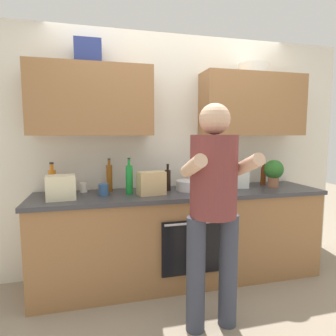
{
  "coord_description": "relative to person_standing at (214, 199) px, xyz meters",
  "views": [
    {
      "loc": [
        -0.82,
        -2.67,
        1.46
      ],
      "look_at": [
        -0.17,
        -0.1,
        1.15
      ],
      "focal_mm": 30.88,
      "sensor_mm": 36.0,
      "label": 1
    }
  ],
  "objects": [
    {
      "name": "bottle_syrup",
      "position": [
        -0.69,
        0.97,
        0.05
      ],
      "size": [
        0.06,
        0.06,
        0.33
      ],
      "color": "#8C4C14",
      "rests_on": "counter"
    },
    {
      "name": "person_standing",
      "position": [
        0.0,
        0.0,
        0.0
      ],
      "size": [
        0.49,
        0.45,
        1.68
      ],
      "color": "#383D4C",
      "rests_on": "ground"
    },
    {
      "name": "back_wall_unit",
      "position": [
        -0.0,
        1.05,
        0.5
      ],
      "size": [
        4.0,
        0.38,
        2.5
      ],
      "color": "silver",
      "rests_on": "ground"
    },
    {
      "name": "grocery_bag_produce",
      "position": [
        0.63,
        0.87,
        0.01
      ],
      "size": [
        0.24,
        0.23,
        0.2
      ],
      "primitive_type": "cube",
      "rotation": [
        0.0,
        0.0,
        -0.12
      ],
      "color": "silver",
      "rests_on": "counter"
    },
    {
      "name": "counter",
      "position": [
        -0.0,
        0.77,
        -0.54
      ],
      "size": [
        2.84,
        0.67,
        0.9
      ],
      "color": "olive",
      "rests_on": "ground"
    },
    {
      "name": "bottle_soy",
      "position": [
        -0.13,
        0.86,
        0.02
      ],
      "size": [
        0.06,
        0.06,
        0.27
      ],
      "color": "black",
      "rests_on": "counter"
    },
    {
      "name": "ground_plane",
      "position": [
        -0.0,
        0.77,
        -0.99
      ],
      "size": [
        12.0,
        12.0,
        0.0
      ],
      "primitive_type": "plane",
      "color": "gray"
    },
    {
      "name": "bottle_juice",
      "position": [
        -1.22,
        0.94,
        0.03
      ],
      "size": [
        0.07,
        0.07,
        0.3
      ],
      "color": "orange",
      "rests_on": "counter"
    },
    {
      "name": "mixing_bowl",
      "position": [
        0.09,
        0.83,
        -0.04
      ],
      "size": [
        0.27,
        0.27,
        0.1
      ],
      "primitive_type": "cylinder",
      "color": "silver",
      "rests_on": "counter"
    },
    {
      "name": "cup_tea",
      "position": [
        -0.76,
        0.78,
        -0.04
      ],
      "size": [
        0.09,
        0.09,
        0.11
      ],
      "primitive_type": "cylinder",
      "color": "#33598C",
      "rests_on": "counter"
    },
    {
      "name": "grocery_bag_bread",
      "position": [
        -0.32,
        0.7,
        0.02
      ],
      "size": [
        0.27,
        0.19,
        0.22
      ],
      "primitive_type": "cube",
      "rotation": [
        0.0,
        0.0,
        0.17
      ],
      "color": "tan",
      "rests_on": "counter"
    },
    {
      "name": "bottle_hotsauce",
      "position": [
        0.39,
        0.73,
        0.04
      ],
      "size": [
        0.06,
        0.06,
        0.31
      ],
      "color": "red",
      "rests_on": "counter"
    },
    {
      "name": "bottle_soda",
      "position": [
        -0.52,
        0.79,
        0.05
      ],
      "size": [
        0.07,
        0.07,
        0.34
      ],
      "color": "#198C33",
      "rests_on": "counter"
    },
    {
      "name": "cup_coffee",
      "position": [
        -0.94,
        0.98,
        -0.05
      ],
      "size": [
        0.07,
        0.07,
        0.09
      ],
      "primitive_type": "cylinder",
      "color": "white",
      "rests_on": "counter"
    },
    {
      "name": "bottle_vinegar",
      "position": [
        0.99,
        0.94,
        0.02
      ],
      "size": [
        0.06,
        0.06,
        0.28
      ],
      "color": "brown",
      "rests_on": "counter"
    },
    {
      "name": "potted_herb",
      "position": [
        1.02,
        0.78,
        0.08
      ],
      "size": [
        0.2,
        0.2,
        0.29
      ],
      "color": "#9E6647",
      "rests_on": "counter"
    },
    {
      "name": "grocery_bag_rice",
      "position": [
        -1.12,
        0.7,
        0.01
      ],
      "size": [
        0.26,
        0.22,
        0.21
      ],
      "primitive_type": "cube",
      "rotation": [
        0.0,
        0.0,
        0.09
      ],
      "color": "beige",
      "rests_on": "counter"
    }
  ]
}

